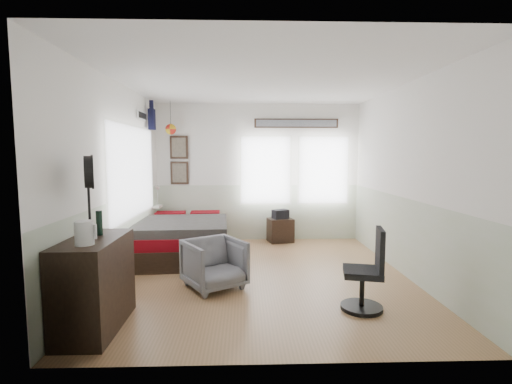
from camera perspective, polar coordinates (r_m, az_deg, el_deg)
ground_plane at (r=5.40m, az=1.23°, el=-12.72°), size 4.00×4.50×0.01m
room_shell at (r=5.31m, az=0.31°, el=4.73°), size 4.02×4.52×2.71m
wall_decor at (r=7.13m, az=-8.59°, el=8.86°), size 3.55×1.32×1.44m
bed at (r=6.41m, az=-11.06°, el=-6.95°), size 1.52×2.05×0.63m
dresser at (r=4.05m, az=-23.56°, el=-12.84°), size 0.48×1.00×0.90m
armchair at (r=4.86m, az=-6.42°, el=-10.90°), size 0.94×0.94×0.63m
nightstand at (r=7.33m, az=3.76°, el=-5.87°), size 0.53×0.47×0.46m
task_chair at (r=4.34m, az=16.74°, el=-12.40°), size 0.48×0.48×0.92m
kettle at (r=3.68m, az=-24.89°, el=-5.74°), size 0.19×0.16×0.22m
bottle at (r=4.05m, az=-22.97°, el=-4.40°), size 0.06×0.06×0.25m
stand_fan at (r=3.91m, az=-24.32°, el=2.61°), size 0.20×0.32×0.81m
black_bag at (r=7.27m, az=3.78°, el=-3.42°), size 0.35×0.30×0.17m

